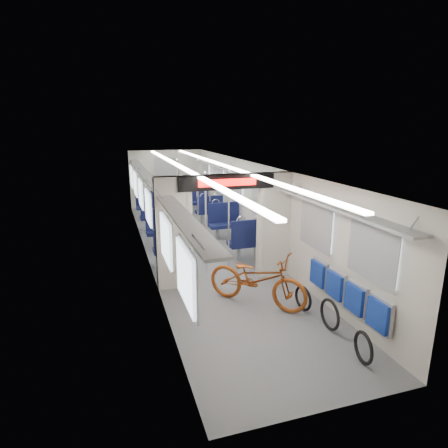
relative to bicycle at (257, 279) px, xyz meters
name	(u,v)px	position (x,y,z in m)	size (l,w,h in m)	color
carriage	(205,198)	(-0.22, 2.96, 0.99)	(12.00, 12.02, 2.31)	#515456
bicycle	(257,279)	(0.00, 0.00, 0.00)	(0.68, 1.95, 1.02)	brown
flip_bench	(345,292)	(1.14, -1.09, 0.07)	(0.12, 2.11, 0.52)	gray
bike_hoop_a	(363,349)	(0.75, -2.10, -0.30)	(0.48, 0.48, 0.05)	black
bike_hoop_b	(330,316)	(0.80, -1.18, -0.27)	(0.53, 0.53, 0.05)	black
bike_hoop_c	(303,299)	(0.72, -0.46, -0.30)	(0.47, 0.47, 0.05)	black
seat_bay_near_left	(167,236)	(-1.15, 3.24, 0.01)	(0.88, 1.94, 1.06)	#0C1036
seat_bay_near_right	(235,227)	(0.72, 3.30, 0.06)	(0.96, 2.29, 1.17)	#0C1036
seat_bay_far_left	(151,208)	(-1.15, 6.61, 0.02)	(0.89, 1.97, 1.07)	#0C1036
seat_bay_far_right	(203,203)	(0.72, 6.90, 0.02)	(0.89, 2.00, 1.08)	#0C1036
stanchion_near_left	(206,224)	(-0.50, 1.77, 0.64)	(0.04, 0.04, 2.30)	silver
stanchion_near_right	(229,219)	(0.10, 2.01, 0.64)	(0.04, 0.04, 2.30)	silver
stanchion_far_left	(178,198)	(-0.51, 5.02, 0.64)	(0.04, 0.04, 2.30)	silver
stanchion_far_right	(198,197)	(0.08, 4.96, 0.64)	(0.04, 0.04, 2.30)	silver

